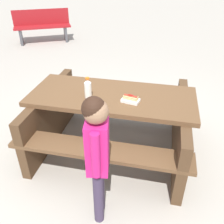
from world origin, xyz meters
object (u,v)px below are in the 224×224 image
object	(u,v)px
picnic_table	(112,118)
child_in_coat	(97,148)
hotdog_tray	(131,99)
soda_bottle	(88,88)
park_bench_mid	(42,25)

from	to	relation	value
picnic_table	child_in_coat	distance (m)	0.99
hotdog_tray	child_in_coat	distance (m)	0.83
soda_bottle	picnic_table	bearing A→B (deg)	16.57
soda_bottle	hotdog_tray	distance (m)	0.46
soda_bottle	hotdog_tray	xyz separation A→B (m)	(0.45, -0.07, -0.07)
park_bench_mid	child_in_coat	bearing A→B (deg)	-68.60
picnic_table	child_in_coat	size ratio (longest dim) A/B	1.64
soda_bottle	park_bench_mid	xyz separation A→B (m)	(-1.93, 4.56, -0.40)
soda_bottle	park_bench_mid	distance (m)	4.96
soda_bottle	child_in_coat	world-z (taller)	child_in_coat
soda_bottle	park_bench_mid	size ratio (longest dim) A/B	0.15
picnic_table	child_in_coat	bearing A→B (deg)	-93.64
soda_bottle	child_in_coat	bearing A→B (deg)	-77.56
park_bench_mid	hotdog_tray	bearing A→B (deg)	-62.78
child_in_coat	soda_bottle	bearing A→B (deg)	102.44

